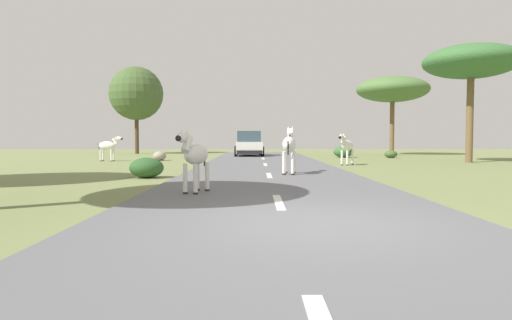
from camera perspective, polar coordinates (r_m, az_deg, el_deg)
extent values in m
plane|color=olive|center=(6.51, 7.42, -8.45)|extent=(90.00, 90.00, 0.00)
cube|color=slate|center=(6.47, 3.99, -8.29)|extent=(6.00, 64.00, 0.05)
cube|color=silver|center=(8.43, 3.06, -5.48)|extent=(0.16, 2.00, 0.01)
cube|color=silver|center=(14.39, 1.82, -2.02)|extent=(0.16, 2.00, 0.01)
cube|color=silver|center=(20.37, 1.31, -0.59)|extent=(0.16, 2.00, 0.01)
cube|color=silver|center=(26.36, 1.04, 0.19)|extent=(0.16, 2.00, 0.01)
cube|color=silver|center=(32.36, 0.86, 0.68)|extent=(0.16, 2.00, 0.01)
ellipsoid|color=silver|center=(9.93, -7.71, 0.72)|extent=(0.66, 1.05, 0.46)
cylinder|color=silver|center=(9.74, -9.14, -2.45)|extent=(0.12, 0.12, 0.66)
cylinder|color=#28231E|center=(9.77, -9.13, -4.26)|extent=(0.14, 0.14, 0.04)
cylinder|color=silver|center=(9.63, -7.82, -2.49)|extent=(0.12, 0.12, 0.66)
cylinder|color=#28231E|center=(9.66, -7.81, -4.32)|extent=(0.14, 0.14, 0.04)
cylinder|color=silver|center=(10.31, -7.57, -2.14)|extent=(0.12, 0.12, 0.66)
cylinder|color=#28231E|center=(10.34, -7.56, -3.85)|extent=(0.14, 0.14, 0.04)
cylinder|color=silver|center=(10.21, -6.30, -2.18)|extent=(0.12, 0.12, 0.66)
cylinder|color=#28231E|center=(10.24, -6.29, -3.91)|extent=(0.14, 0.14, 0.04)
cylinder|color=silver|center=(9.51, -8.91, 2.05)|extent=(0.27, 0.38, 0.39)
cube|color=black|center=(9.51, -8.91, 2.53)|extent=(0.13, 0.32, 0.27)
ellipsoid|color=silver|center=(9.30, -9.54, 2.92)|extent=(0.29, 0.46, 0.21)
ellipsoid|color=black|center=(9.15, -10.02, 2.82)|extent=(0.16, 0.18, 0.13)
cone|color=silver|center=(9.43, -9.59, 3.56)|extent=(0.10, 0.10, 0.12)
cone|color=silver|center=(9.37, -8.91, 3.57)|extent=(0.10, 0.10, 0.12)
cylinder|color=black|center=(10.38, -6.57, 0.33)|extent=(0.07, 0.14, 0.39)
ellipsoid|color=silver|center=(21.25, 11.94, 1.85)|extent=(0.92, 1.11, 0.50)
cylinder|color=silver|center=(20.99, 11.25, 0.29)|extent=(0.15, 0.15, 0.72)
cylinder|color=#28231E|center=(21.01, 11.24, -0.62)|extent=(0.17, 0.17, 0.05)
cylinder|color=silver|center=(20.90, 11.93, 0.27)|extent=(0.15, 0.15, 0.72)
cylinder|color=#28231E|center=(20.91, 11.92, -0.64)|extent=(0.17, 0.17, 0.05)
cylinder|color=silver|center=(21.63, 11.92, 0.35)|extent=(0.15, 0.15, 0.72)
cylinder|color=#28231E|center=(21.65, 11.91, -0.53)|extent=(0.17, 0.17, 0.05)
cylinder|color=silver|center=(21.54, 12.58, 0.34)|extent=(0.15, 0.15, 0.72)
cylinder|color=#28231E|center=(21.55, 12.57, -0.55)|extent=(0.17, 0.17, 0.05)
cylinder|color=silver|center=(20.78, 11.45, 2.53)|extent=(0.36, 0.42, 0.42)
cube|color=black|center=(20.78, 11.45, 2.77)|extent=(0.22, 0.31, 0.29)
ellipsoid|color=silver|center=(20.55, 11.20, 2.97)|extent=(0.41, 0.49, 0.23)
ellipsoid|color=black|center=(20.38, 11.00, 2.92)|extent=(0.20, 0.21, 0.14)
cone|color=silver|center=(20.68, 11.15, 3.29)|extent=(0.12, 0.12, 0.13)
cone|color=silver|center=(20.63, 11.49, 3.28)|extent=(0.12, 0.12, 0.13)
cylinder|color=black|center=(21.74, 12.44, 1.61)|extent=(0.11, 0.14, 0.42)
ellipsoid|color=silver|center=(25.67, -18.80, 1.80)|extent=(1.05, 0.56, 0.47)
cylinder|color=silver|center=(25.41, -18.27, 0.59)|extent=(0.12, 0.12, 0.68)
cylinder|color=#28231E|center=(25.43, -18.26, -0.12)|extent=(0.13, 0.13, 0.05)
cylinder|color=silver|center=(25.63, -18.01, 0.61)|extent=(0.12, 0.12, 0.68)
cylinder|color=#28231E|center=(25.65, -18.00, -0.09)|extent=(0.13, 0.13, 0.05)
cylinder|color=silver|center=(25.73, -19.55, 0.60)|extent=(0.12, 0.12, 0.68)
cylinder|color=#28231E|center=(25.74, -19.54, -0.11)|extent=(0.13, 0.13, 0.05)
cylinder|color=silver|center=(25.95, -19.27, 0.62)|extent=(0.12, 0.12, 0.68)
cylinder|color=#28231E|center=(25.96, -19.26, -0.08)|extent=(0.13, 0.13, 0.05)
cylinder|color=silver|center=(25.44, -17.87, 2.36)|extent=(0.38, 0.24, 0.40)
cube|color=black|center=(25.44, -17.87, 2.54)|extent=(0.33, 0.09, 0.28)
ellipsoid|color=silver|center=(25.33, -17.41, 2.70)|extent=(0.46, 0.25, 0.22)
ellipsoid|color=black|center=(25.25, -17.06, 2.66)|extent=(0.17, 0.15, 0.13)
cone|color=silver|center=(25.32, -17.69, 2.94)|extent=(0.09, 0.09, 0.13)
cone|color=silver|center=(25.43, -17.56, 2.94)|extent=(0.09, 0.09, 0.13)
cylinder|color=black|center=(25.91, -19.75, 1.60)|extent=(0.14, 0.06, 0.40)
ellipsoid|color=silver|center=(14.96, 4.44, 2.03)|extent=(0.61, 1.20, 0.54)
cylinder|color=silver|center=(15.35, 5.06, -0.27)|extent=(0.13, 0.13, 0.78)
cylinder|color=#28231E|center=(15.37, 5.05, -1.63)|extent=(0.15, 0.15, 0.05)
cylinder|color=silver|center=(15.37, 3.97, -0.27)|extent=(0.13, 0.13, 0.78)
cylinder|color=#28231E|center=(15.39, 3.97, -1.63)|extent=(0.15, 0.15, 0.05)
cylinder|color=silver|center=(14.60, 4.91, -0.43)|extent=(0.13, 0.13, 0.78)
cylinder|color=#28231E|center=(14.63, 4.91, -1.86)|extent=(0.15, 0.15, 0.05)
cylinder|color=silver|center=(14.62, 3.77, -0.43)|extent=(0.13, 0.13, 0.78)
cylinder|color=#28231E|center=(14.64, 3.76, -1.85)|extent=(0.15, 0.15, 0.05)
cylinder|color=silver|center=(15.51, 4.57, 3.09)|extent=(0.26, 0.44, 0.46)
cube|color=black|center=(15.51, 4.57, 3.44)|extent=(0.09, 0.38, 0.32)
ellipsoid|color=silver|center=(15.78, 4.63, 3.71)|extent=(0.28, 0.53, 0.25)
ellipsoid|color=black|center=(15.98, 4.67, 3.63)|extent=(0.17, 0.19, 0.15)
cone|color=silver|center=(15.65, 4.87, 4.18)|extent=(0.11, 0.11, 0.15)
cone|color=silver|center=(15.66, 4.33, 4.18)|extent=(0.11, 0.11, 0.15)
cylinder|color=black|center=(14.39, 4.30, 1.59)|extent=(0.06, 0.17, 0.46)
cube|color=white|center=(31.00, -0.86, 1.65)|extent=(1.96, 4.27, 0.80)
cube|color=#334751|center=(31.19, -0.87, 3.09)|extent=(1.73, 2.26, 0.76)
cube|color=black|center=(28.85, -0.77, 1.02)|extent=(1.71, 0.23, 0.24)
cylinder|color=black|center=(29.65, -2.54, 1.13)|extent=(0.25, 0.69, 0.68)
cylinder|color=black|center=(29.69, 0.93, 1.14)|extent=(0.25, 0.69, 0.68)
cylinder|color=black|center=(32.35, -2.51, 1.27)|extent=(0.25, 0.69, 0.68)
cylinder|color=black|center=(32.39, 0.67, 1.28)|extent=(0.25, 0.69, 0.68)
cylinder|color=brown|center=(35.46, 17.43, 3.95)|extent=(0.35, 0.35, 4.08)
ellipsoid|color=#4C7038|center=(35.65, 17.50, 8.79)|extent=(5.52, 5.52, 1.93)
cylinder|color=#4C3823|center=(37.58, -15.21, 3.25)|extent=(0.33, 0.33, 3.22)
sphere|color=#425B2D|center=(37.76, -15.28, 8.38)|extent=(4.41, 4.41, 4.41)
cylinder|color=brown|center=(25.65, 26.23, 4.65)|extent=(0.36, 0.36, 4.43)
ellipsoid|color=#386633|center=(25.95, 26.38, 11.44)|extent=(4.89, 4.89, 1.71)
ellipsoid|color=#425B2D|center=(29.78, 17.30, 0.74)|extent=(0.83, 0.75, 0.50)
ellipsoid|color=#386633|center=(29.62, 11.42, 1.08)|extent=(1.31, 1.18, 0.78)
ellipsoid|color=#2D5628|center=(14.47, -14.01, -0.98)|extent=(1.10, 0.99, 0.66)
ellipsoid|color=gray|center=(25.66, -12.38, 0.53)|extent=(0.75, 0.82, 0.54)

